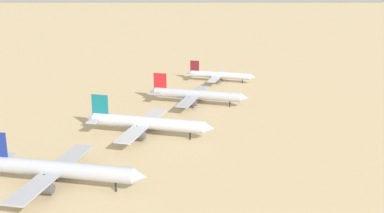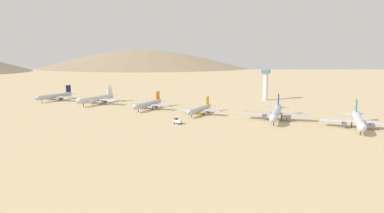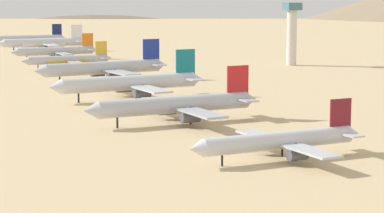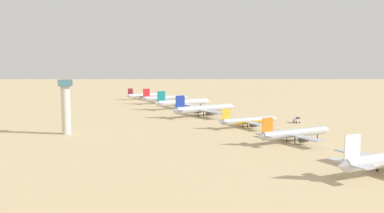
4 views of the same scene
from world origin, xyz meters
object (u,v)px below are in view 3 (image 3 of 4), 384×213
object	(u,v)px
parked_jet_2	(56,51)
parked_jet_3	(68,60)
parked_jet_0	(30,38)
parked_jet_7	(281,141)
parked_jet_6	(177,105)
parked_jet_5	(131,83)
parked_jet_4	(105,68)
parked_jet_1	(44,43)
control_tower	(292,31)

from	to	relation	value
parked_jet_2	parked_jet_3	size ratio (longest dim) A/B	1.09
parked_jet_0	parked_jet_7	bearing A→B (deg)	89.10
parked_jet_2	parked_jet_7	world-z (taller)	parked_jet_2
parked_jet_6	parked_jet_5	bearing A→B (deg)	-92.01
parked_jet_0	parked_jet_4	bearing A→B (deg)	88.62
parked_jet_6	parked_jet_1	bearing A→B (deg)	-92.31
parked_jet_2	parked_jet_6	size ratio (longest dim) A/B	0.89
parked_jet_3	control_tower	size ratio (longest dim) A/B	1.42
parked_jet_1	parked_jet_2	world-z (taller)	parked_jet_1
parked_jet_1	parked_jet_2	size ratio (longest dim) A/B	1.16
parked_jet_2	parked_jet_5	xyz separation A→B (m)	(5.11, 158.21, 0.86)
control_tower	parked_jet_0	bearing A→B (deg)	-62.00
parked_jet_4	parked_jet_7	bearing A→B (deg)	89.77
parked_jet_2	parked_jet_0	bearing A→B (deg)	-92.16
parked_jet_5	control_tower	size ratio (longest dim) A/B	1.84
parked_jet_3	parked_jet_5	world-z (taller)	parked_jet_5
parked_jet_1	parked_jet_5	world-z (taller)	parked_jet_5
parked_jet_3	parked_jet_7	world-z (taller)	parked_jet_3
parked_jet_0	parked_jet_1	size ratio (longest dim) A/B	0.89
parked_jet_5	parked_jet_6	size ratio (longest dim) A/B	1.06
parked_jet_0	control_tower	size ratio (longest dim) A/B	1.59
parked_jet_1	parked_jet_3	distance (m)	107.70
parked_jet_4	parked_jet_6	xyz separation A→B (m)	(5.87, 102.84, -0.44)
parked_jet_5	control_tower	distance (m)	138.12
parked_jet_4	parked_jet_2	bearing A→B (deg)	-90.56
parked_jet_0	parked_jet_2	xyz separation A→B (m)	(4.19, 111.13, -0.15)
parked_jet_4	control_tower	world-z (taller)	control_tower
parked_jet_0	control_tower	xyz separation A→B (m)	(-96.24, 180.98, 12.09)
parked_jet_4	parked_jet_1	bearing A→B (deg)	-91.71
parked_jet_2	parked_jet_4	bearing A→B (deg)	89.44
parked_jet_2	parked_jet_4	world-z (taller)	parked_jet_4
parked_jet_0	parked_jet_3	world-z (taller)	parked_jet_0
parked_jet_0	parked_jet_5	xyz separation A→B (m)	(9.31, 269.34, 0.71)
parked_jet_2	parked_jet_7	distance (m)	261.23
parked_jet_2	control_tower	bearing A→B (deg)	145.18
parked_jet_0	parked_jet_5	distance (m)	269.50
parked_jet_1	parked_jet_6	bearing A→B (deg)	87.69
parked_jet_5	parked_jet_7	bearing A→B (deg)	91.92
parked_jet_4	parked_jet_3	bearing A→B (deg)	-87.28
parked_jet_6	parked_jet_7	world-z (taller)	parked_jet_6
parked_jet_3	parked_jet_4	size ratio (longest dim) A/B	0.76
parked_jet_0	parked_jet_3	distance (m)	160.21
parked_jet_0	control_tower	world-z (taller)	control_tower
parked_jet_0	parked_jet_3	size ratio (longest dim) A/B	1.12
parked_jet_3	parked_jet_0	bearing A→B (deg)	-92.85
parked_jet_6	control_tower	size ratio (longest dim) A/B	1.73
parked_jet_1	parked_jet_6	xyz separation A→B (m)	(10.79, 267.67, -0.11)
parked_jet_5	parked_jet_2	bearing A→B (deg)	-91.85
parked_jet_2	parked_jet_7	xyz separation A→B (m)	(1.66, 261.22, -0.38)
parked_jet_1	parked_jet_4	xyz separation A→B (m)	(4.92, 164.83, 0.32)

